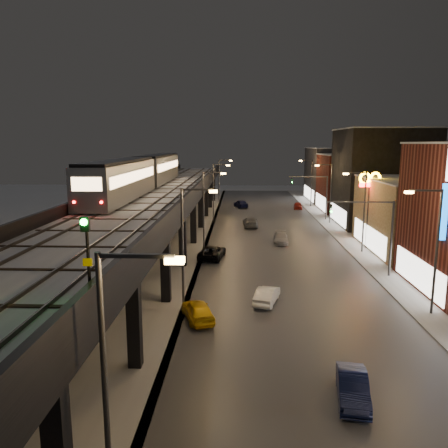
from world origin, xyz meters
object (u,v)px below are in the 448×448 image
object	(u,v)px
car_mid_dark	(250,222)
car_far_white	(241,204)
car_onc_white	(281,238)
car_onc_red	(298,206)
car_taxi	(198,311)
rail_signal	(86,240)
car_onc_silver	(353,388)
car_mid_silver	(212,253)
car_near_white	(267,296)
subway_train	(143,173)

from	to	relation	value
car_mid_dark	car_far_white	bearing A→B (deg)	-89.68
car_onc_white	car_onc_red	world-z (taller)	car_onc_red
car_onc_red	car_onc_white	bearing A→B (deg)	-95.49
car_taxi	car_onc_white	distance (m)	25.21
car_far_white	car_mid_dark	bearing A→B (deg)	74.88
rail_signal	car_onc_white	bearing A→B (deg)	74.34
rail_signal	car_onc_silver	size ratio (longest dim) A/B	0.73
car_mid_silver	car_far_white	size ratio (longest dim) A/B	1.14
car_near_white	car_far_white	world-z (taller)	car_far_white
car_mid_dark	car_onc_white	size ratio (longest dim) A/B	1.14
rail_signal	car_far_white	bearing A→B (deg)	85.22
car_taxi	car_mid_silver	size ratio (longest dim) A/B	0.83
car_taxi	car_onc_red	bearing A→B (deg)	-124.14
subway_train	car_far_white	world-z (taller)	subway_train
car_mid_silver	rail_signal	bearing A→B (deg)	93.77
car_mid_dark	car_onc_white	world-z (taller)	car_mid_dark
car_onc_silver	car_mid_dark	bearing A→B (deg)	104.13
rail_signal	car_mid_dark	xyz separation A→B (m)	(6.97, 47.68, -7.96)
car_onc_silver	car_onc_white	distance (m)	33.18
subway_train	car_taxi	xyz separation A→B (m)	(8.99, -24.55, -7.82)
car_onc_white	car_mid_silver	bearing A→B (deg)	-132.88
car_taxi	car_onc_silver	bearing A→B (deg)	112.20
car_taxi	car_mid_dark	world-z (taller)	car_mid_dark
car_mid_dark	car_far_white	distance (m)	19.45
subway_train	car_far_white	size ratio (longest dim) A/B	9.03
car_far_white	car_onc_red	size ratio (longest dim) A/B	1.17
car_near_white	car_onc_silver	world-z (taller)	car_onc_silver
car_taxi	car_mid_dark	xyz separation A→B (m)	(4.38, 34.30, 0.01)
car_onc_white	subway_train	bearing A→B (deg)	-178.65
car_mid_dark	car_onc_red	world-z (taller)	car_mid_dark
car_mid_silver	car_mid_dark	world-z (taller)	car_mid_dark
rail_signal	car_far_white	distance (m)	67.79
rail_signal	car_mid_silver	world-z (taller)	rail_signal
subway_train	car_near_white	bearing A→B (deg)	-56.59
car_far_white	car_onc_red	bearing A→B (deg)	151.80
rail_signal	car_mid_dark	bearing A→B (deg)	81.69
car_far_white	car_onc_white	bearing A→B (deg)	80.14
car_onc_white	car_mid_dark	bearing A→B (deg)	112.06
rail_signal	car_onc_white	xyz separation A→B (m)	(10.46, 37.32, -8.05)
car_mid_dark	car_onc_silver	size ratio (longest dim) A/B	1.24
car_onc_white	rail_signal	bearing A→B (deg)	-102.25
car_onc_red	car_mid_dark	bearing A→B (deg)	-111.45
car_taxi	car_near_white	bearing A→B (deg)	-164.81
car_onc_silver	car_taxi	bearing A→B (deg)	140.79
rail_signal	car_onc_red	world-z (taller)	rail_signal
subway_train	car_onc_white	distance (m)	18.63
car_onc_silver	car_onc_red	distance (m)	61.49
car_onc_white	car_far_white	bearing A→B (deg)	102.68
car_onc_white	car_onc_red	xyz separation A→B (m)	(5.71, 28.08, 0.02)
car_onc_silver	car_onc_white	world-z (taller)	car_onc_silver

